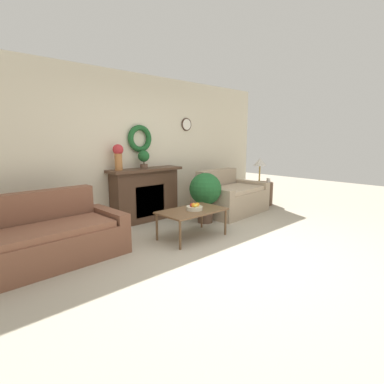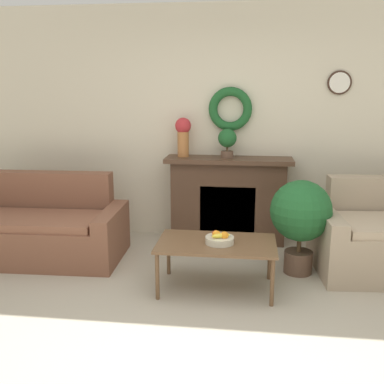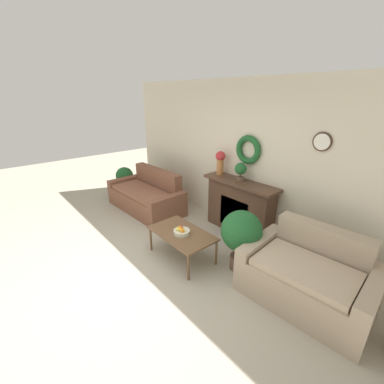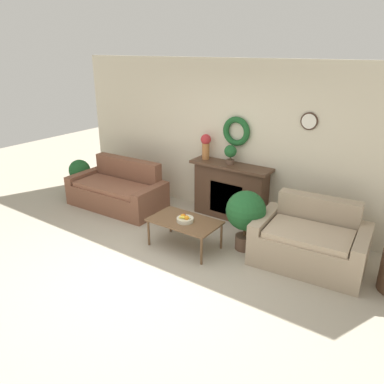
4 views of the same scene
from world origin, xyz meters
TOP-DOWN VIEW (x-y plane):
  - ground_plane at (0.00, 0.00)m, footprint 16.00×16.00m
  - wall_back at (0.00, 2.48)m, footprint 6.80×0.17m
  - fireplace at (0.07, 2.27)m, footprint 1.44×0.41m
  - couch_left at (-1.93, 1.51)m, footprint 1.86×0.96m
  - coffee_table at (0.03, 0.95)m, footprint 1.05×0.62m
  - fruit_bowl at (0.06, 0.92)m, footprint 0.25×0.25m
  - vase_on_mantel_left at (-0.46, 2.28)m, footprint 0.18×0.18m
  - potted_plant_on_mantel at (0.05, 2.26)m, footprint 0.21×0.21m
  - potted_plant_floor_by_loveseat at (0.80, 1.41)m, footprint 0.59×0.59m

SIDE VIEW (x-z plane):
  - ground_plane at x=0.00m, z-range 0.00..0.00m
  - couch_left at x=-1.93m, z-range -0.13..0.73m
  - coffee_table at x=0.03m, z-range 0.18..0.63m
  - fruit_bowl at x=0.06m, z-range 0.43..0.55m
  - fireplace at x=0.07m, z-range 0.01..1.00m
  - potted_plant_floor_by_loveseat at x=0.80m, z-range 0.13..1.05m
  - potted_plant_on_mantel at x=0.05m, z-range 1.03..1.36m
  - vase_on_mantel_left at x=-0.46m, z-range 1.03..1.48m
  - wall_back at x=0.00m, z-range 0.00..2.70m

